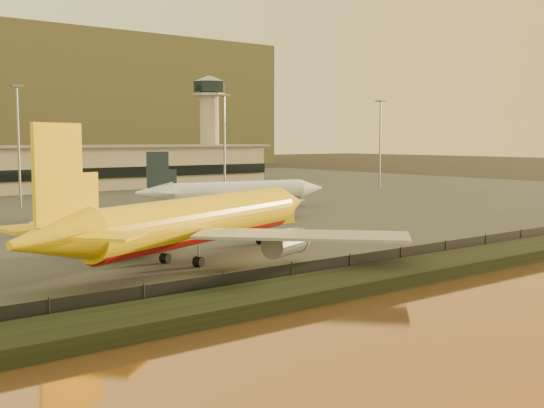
{
  "coord_description": "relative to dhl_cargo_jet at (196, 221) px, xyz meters",
  "views": [
    {
      "loc": [
        -56.05,
        -63.37,
        14.5
      ],
      "look_at": [
        3.21,
        12.0,
        5.38
      ],
      "focal_mm": 45.0,
      "sensor_mm": 36.0,
      "label": 1
    }
  ],
  "objects": [
    {
      "name": "ground",
      "position": [
        14.06,
        -4.47,
        -4.91
      ],
      "size": [
        900.0,
        900.0,
        0.0
      ],
      "primitive_type": "plane",
      "color": "black",
      "rests_on": "ground"
    },
    {
      "name": "apron_light_masts",
      "position": [
        29.06,
        70.53,
        10.79
      ],
      "size": [
        152.2,
        12.2,
        25.4
      ],
      "color": "slate",
      "rests_on": "tarmac"
    },
    {
      "name": "perimeter_fence",
      "position": [
        14.06,
        -17.47,
        -3.61
      ],
      "size": [
        300.0,
        0.05,
        2.2
      ],
      "primitive_type": "cube",
      "color": "black",
      "rests_on": "tarmac"
    },
    {
      "name": "tarmac",
      "position": [
        14.06,
        90.53,
        -4.81
      ],
      "size": [
        320.0,
        220.0,
        0.2
      ],
      "primitive_type": "cube",
      "color": "#2D2D2D",
      "rests_on": "ground"
    },
    {
      "name": "control_tower",
      "position": [
        84.06,
        126.53,
        16.75
      ],
      "size": [
        11.2,
        11.2,
        35.5
      ],
      "color": "tan",
      "rests_on": "tarmac"
    },
    {
      "name": "white_narrowbody_jet",
      "position": [
        37.79,
        45.76,
        -1.15
      ],
      "size": [
        41.38,
        39.83,
        11.94
      ],
      "rotation": [
        0.0,
        0.0,
        -0.19
      ],
      "color": "white",
      "rests_on": "tarmac"
    },
    {
      "name": "embankment",
      "position": [
        14.06,
        -21.47,
        -4.21
      ],
      "size": [
        320.0,
        7.0,
        1.4
      ],
      "primitive_type": "cube",
      "color": "black",
      "rests_on": "ground"
    },
    {
      "name": "gse_vehicle_yellow",
      "position": [
        30.57,
        22.18,
        -3.68
      ],
      "size": [
        4.69,
        2.3,
        2.06
      ],
      "primitive_type": "cube",
      "rotation": [
        0.0,
        0.0,
        -0.05
      ],
      "color": "yellow",
      "rests_on": "tarmac"
    },
    {
      "name": "gse_vehicle_white",
      "position": [
        -6.04,
        32.56,
        -3.69
      ],
      "size": [
        4.7,
        2.45,
        2.04
      ],
      "primitive_type": "cube",
      "rotation": [
        0.0,
        0.0,
        -0.09
      ],
      "color": "white",
      "rests_on": "tarmac"
    },
    {
      "name": "dhl_cargo_jet",
      "position": [
        0.0,
        0.0,
        0.0
      ],
      "size": [
        50.76,
        48.03,
        15.78
      ],
      "rotation": [
        0.0,
        0.0,
        0.38
      ],
      "color": "yellow",
      "rests_on": "tarmac"
    }
  ]
}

